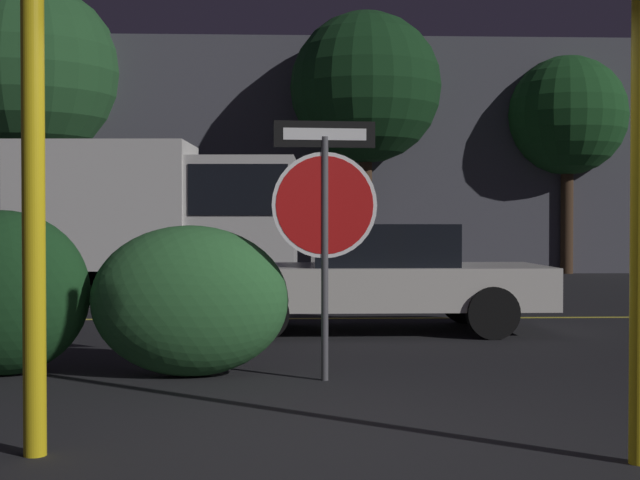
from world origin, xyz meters
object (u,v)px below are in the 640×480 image
object	(u,v)px
stop_sign	(325,203)
delivery_truck	(163,208)
tree_2	(366,88)
tree_0	(29,74)
tree_1	(567,116)
hedge_bush_1	(2,293)
yellow_pole_left	(33,173)
passing_car_2	(374,277)
hedge_bush_2	(190,301)

from	to	relation	value
stop_sign	delivery_truck	distance (m)	10.82
tree_2	tree_0	bearing A→B (deg)	171.98
tree_1	delivery_truck	bearing A→B (deg)	-153.91
tree_0	hedge_bush_1	bearing A→B (deg)	-75.00
hedge_bush_1	delivery_truck	bearing A→B (deg)	90.02
stop_sign	tree_1	distance (m)	16.89
yellow_pole_left	passing_car_2	world-z (taller)	yellow_pole_left
tree_0	tree_1	distance (m)	13.79
yellow_pole_left	tree_2	size ratio (longest dim) A/B	0.50
passing_car_2	delivery_truck	distance (m)	7.98
tree_2	stop_sign	bearing A→B (deg)	-96.48
passing_car_2	hedge_bush_1	bearing A→B (deg)	130.27
passing_car_2	tree_2	bearing A→B (deg)	-4.77
yellow_pole_left	tree_0	size ratio (longest dim) A/B	0.44
stop_sign	delivery_truck	size ratio (longest dim) A/B	0.39
yellow_pole_left	delivery_truck	xyz separation A→B (m)	(-1.03, 12.79, -0.00)
tree_1	hedge_bush_2	bearing A→B (deg)	-118.34
yellow_pole_left	tree_1	distance (m)	19.72
yellow_pole_left	tree_2	distance (m)	17.23
tree_2	yellow_pole_left	bearing A→B (deg)	-101.50
yellow_pole_left	hedge_bush_2	distance (m)	2.83
hedge_bush_2	tree_0	xyz separation A→B (m)	(-5.68, 15.24, 4.43)
tree_0	tree_1	xyz separation A→B (m)	(13.75, -0.28, -1.04)
passing_car_2	stop_sign	bearing A→B (deg)	167.36
delivery_truck	hedge_bush_2	bearing A→B (deg)	11.70
stop_sign	tree_0	size ratio (longest dim) A/B	0.29
passing_car_2	tree_1	world-z (taller)	tree_1
delivery_truck	tree_0	size ratio (longest dim) A/B	0.76
passing_car_2	tree_1	xyz separation A→B (m)	(6.17, 11.84, 3.38)
stop_sign	passing_car_2	bearing A→B (deg)	72.60
hedge_bush_2	tree_1	size ratio (longest dim) A/B	0.30
yellow_pole_left	hedge_bush_1	size ratio (longest dim) A/B	2.13
tree_0	delivery_truck	bearing A→B (deg)	-51.17
yellow_pole_left	tree_2	world-z (taller)	tree_2
tree_2	passing_car_2	bearing A→B (deg)	-94.60
stop_sign	hedge_bush_1	distance (m)	2.92
delivery_truck	tree_1	xyz separation A→B (m)	(9.70, 4.75, 2.43)
tree_0	tree_2	bearing A→B (deg)	-8.02
hedge_bush_2	delivery_truck	bearing A→B (deg)	99.11
yellow_pole_left	tree_2	bearing A→B (deg)	78.50
tree_0	tree_1	world-z (taller)	tree_0
yellow_pole_left	tree_0	bearing A→B (deg)	105.91
stop_sign	hedge_bush_1	world-z (taller)	stop_sign
passing_car_2	delivery_truck	world-z (taller)	delivery_truck
tree_2	hedge_bush_1	bearing A→B (deg)	-107.57
delivery_truck	tree_1	world-z (taller)	tree_1
stop_sign	delivery_truck	xyz separation A→B (m)	(-2.79, 10.45, 0.12)
hedge_bush_2	tree_0	distance (m)	16.85
passing_car_2	tree_0	size ratio (longest dim) A/B	0.58
yellow_pole_left	passing_car_2	xyz separation A→B (m)	(2.50, 5.71, -0.95)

